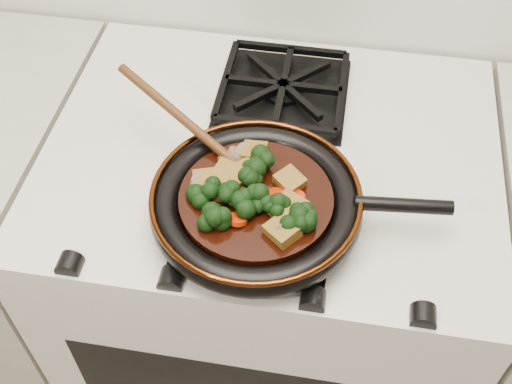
# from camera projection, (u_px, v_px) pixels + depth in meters

# --- Properties ---
(stove) EXTENTS (0.76, 0.60, 0.90)m
(stove) POSITION_uv_depth(u_px,v_px,m) (268.00, 291.00, 1.42)
(stove) COLOR silver
(stove) RESTS_ON ground
(burner_grate_front) EXTENTS (0.23, 0.23, 0.03)m
(burner_grate_front) POSITION_uv_depth(u_px,v_px,m) (258.00, 209.00, 0.97)
(burner_grate_front) COLOR black
(burner_grate_front) RESTS_ON stove
(burner_grate_back) EXTENTS (0.23, 0.23, 0.03)m
(burner_grate_back) POSITION_uv_depth(u_px,v_px,m) (283.00, 89.00, 1.15)
(burner_grate_back) COLOR black
(burner_grate_back) RESTS_ON stove
(skillet) EXTENTS (0.44, 0.31, 0.05)m
(skillet) POSITION_uv_depth(u_px,v_px,m) (258.00, 203.00, 0.94)
(skillet) COLOR black
(skillet) RESTS_ON burner_grate_front
(braising_sauce) EXTENTS (0.23, 0.23, 0.02)m
(braising_sauce) POSITION_uv_depth(u_px,v_px,m) (256.00, 201.00, 0.94)
(braising_sauce) COLOR black
(braising_sauce) RESTS_ON skillet
(tofu_cube_0) EXTENTS (0.06, 0.06, 0.03)m
(tofu_cube_0) POSITION_uv_depth(u_px,v_px,m) (228.00, 181.00, 0.94)
(tofu_cube_0) COLOR brown
(tofu_cube_0) RESTS_ON braising_sauce
(tofu_cube_1) EXTENTS (0.04, 0.04, 0.02)m
(tofu_cube_1) POSITION_uv_depth(u_px,v_px,m) (205.00, 181.00, 0.94)
(tofu_cube_1) COLOR brown
(tofu_cube_1) RESTS_ON braising_sauce
(tofu_cube_2) EXTENTS (0.05, 0.05, 0.03)m
(tofu_cube_2) POSITION_uv_depth(u_px,v_px,m) (228.00, 175.00, 0.95)
(tofu_cube_2) COLOR brown
(tofu_cube_2) RESTS_ON braising_sauce
(tofu_cube_3) EXTENTS (0.06, 0.06, 0.03)m
(tofu_cube_3) POSITION_uv_depth(u_px,v_px,m) (282.00, 231.00, 0.88)
(tofu_cube_3) COLOR brown
(tofu_cube_3) RESTS_ON braising_sauce
(tofu_cube_4) EXTENTS (0.06, 0.06, 0.03)m
(tofu_cube_4) POSITION_uv_depth(u_px,v_px,m) (289.00, 208.00, 0.91)
(tofu_cube_4) COLOR brown
(tofu_cube_4) RESTS_ON braising_sauce
(tofu_cube_5) EXTENTS (0.05, 0.04, 0.03)m
(tofu_cube_5) POSITION_uv_depth(u_px,v_px,m) (213.00, 188.00, 0.93)
(tofu_cube_5) COLOR brown
(tofu_cube_5) RESTS_ON braising_sauce
(tofu_cube_6) EXTENTS (0.05, 0.05, 0.02)m
(tofu_cube_6) POSITION_uv_depth(u_px,v_px,m) (243.00, 173.00, 0.95)
(tofu_cube_6) COLOR brown
(tofu_cube_6) RESTS_ON braising_sauce
(tofu_cube_7) EXTENTS (0.04, 0.04, 0.03)m
(tofu_cube_7) POSITION_uv_depth(u_px,v_px,m) (254.00, 154.00, 0.98)
(tofu_cube_7) COLOR brown
(tofu_cube_7) RESTS_ON braising_sauce
(tofu_cube_8) EXTENTS (0.05, 0.05, 0.02)m
(tofu_cube_8) POSITION_uv_depth(u_px,v_px,m) (290.00, 181.00, 0.94)
(tofu_cube_8) COLOR brown
(tofu_cube_8) RESTS_ON braising_sauce
(broccoli_floret_0) EXTENTS (0.07, 0.08, 0.06)m
(broccoli_floret_0) POSITION_uv_depth(u_px,v_px,m) (203.00, 195.00, 0.92)
(broccoli_floret_0) COLOR black
(broccoli_floret_0) RESTS_ON braising_sauce
(broccoli_floret_1) EXTENTS (0.09, 0.09, 0.06)m
(broccoli_floret_1) POSITION_uv_depth(u_px,v_px,m) (304.00, 219.00, 0.89)
(broccoli_floret_1) COLOR black
(broccoli_floret_1) RESTS_ON braising_sauce
(broccoli_floret_2) EXTENTS (0.07, 0.07, 0.06)m
(broccoli_floret_2) POSITION_uv_depth(u_px,v_px,m) (265.00, 162.00, 0.96)
(broccoli_floret_2) COLOR black
(broccoli_floret_2) RESTS_ON braising_sauce
(broccoli_floret_3) EXTENTS (0.09, 0.09, 0.06)m
(broccoli_floret_3) POSITION_uv_depth(u_px,v_px,m) (216.00, 218.00, 0.89)
(broccoli_floret_3) COLOR black
(broccoli_floret_3) RESTS_ON braising_sauce
(broccoli_floret_4) EXTENTS (0.08, 0.09, 0.07)m
(broccoli_floret_4) POSITION_uv_depth(u_px,v_px,m) (232.00, 197.00, 0.91)
(broccoli_floret_4) COLOR black
(broccoli_floret_4) RESTS_ON braising_sauce
(broccoli_floret_5) EXTENTS (0.09, 0.09, 0.07)m
(broccoli_floret_5) POSITION_uv_depth(u_px,v_px,m) (249.00, 204.00, 0.90)
(broccoli_floret_5) COLOR black
(broccoli_floret_5) RESTS_ON braising_sauce
(broccoli_floret_6) EXTENTS (0.09, 0.09, 0.06)m
(broccoli_floret_6) POSITION_uv_depth(u_px,v_px,m) (251.00, 175.00, 0.94)
(broccoli_floret_6) COLOR black
(broccoli_floret_6) RESTS_ON braising_sauce
(broccoli_floret_7) EXTENTS (0.07, 0.07, 0.07)m
(broccoli_floret_7) POSITION_uv_depth(u_px,v_px,m) (275.00, 210.00, 0.90)
(broccoli_floret_7) COLOR black
(broccoli_floret_7) RESTS_ON braising_sauce
(broccoli_floret_8) EXTENTS (0.08, 0.08, 0.06)m
(broccoli_floret_8) POSITION_uv_depth(u_px,v_px,m) (300.00, 220.00, 0.89)
(broccoli_floret_8) COLOR black
(broccoli_floret_8) RESTS_ON braising_sauce
(carrot_coin_0) EXTENTS (0.03, 0.03, 0.02)m
(carrot_coin_0) POSITION_uv_depth(u_px,v_px,m) (239.00, 184.00, 0.94)
(carrot_coin_0) COLOR #B82305
(carrot_coin_0) RESTS_ON braising_sauce
(carrot_coin_1) EXTENTS (0.03, 0.03, 0.02)m
(carrot_coin_1) POSITION_uv_depth(u_px,v_px,m) (275.00, 194.00, 0.93)
(carrot_coin_1) COLOR #B82305
(carrot_coin_1) RESTS_ON braising_sauce
(carrot_coin_2) EXTENTS (0.03, 0.03, 0.02)m
(carrot_coin_2) POSITION_uv_depth(u_px,v_px,m) (245.00, 176.00, 0.95)
(carrot_coin_2) COLOR #B82305
(carrot_coin_2) RESTS_ON braising_sauce
(carrot_coin_3) EXTENTS (0.03, 0.03, 0.02)m
(carrot_coin_3) POSITION_uv_depth(u_px,v_px,m) (237.00, 219.00, 0.90)
(carrot_coin_3) COLOR #B82305
(carrot_coin_3) RESTS_ON braising_sauce
(carrot_coin_4) EXTENTS (0.03, 0.03, 0.02)m
(carrot_coin_4) POSITION_uv_depth(u_px,v_px,m) (256.00, 150.00, 0.98)
(carrot_coin_4) COLOR #B82305
(carrot_coin_4) RESTS_ON braising_sauce
(carrot_coin_5) EXTENTS (0.03, 0.03, 0.02)m
(carrot_coin_5) POSITION_uv_depth(u_px,v_px,m) (296.00, 199.00, 0.92)
(carrot_coin_5) COLOR #B82305
(carrot_coin_5) RESTS_ON braising_sauce
(mushroom_slice_0) EXTENTS (0.05, 0.05, 0.03)m
(mushroom_slice_0) POSITION_uv_depth(u_px,v_px,m) (239.00, 155.00, 0.97)
(mushroom_slice_0) COLOR brown
(mushroom_slice_0) RESTS_ON braising_sauce
(mushroom_slice_1) EXTENTS (0.04, 0.04, 0.03)m
(mushroom_slice_1) POSITION_uv_depth(u_px,v_px,m) (284.00, 233.00, 0.88)
(mushroom_slice_1) COLOR brown
(mushroom_slice_1) RESTS_ON braising_sauce
(mushroom_slice_2) EXTENTS (0.05, 0.05, 0.03)m
(mushroom_slice_2) POSITION_uv_depth(u_px,v_px,m) (201.00, 187.00, 0.93)
(mushroom_slice_2) COLOR brown
(mushroom_slice_2) RESTS_ON braising_sauce
(mushroom_slice_3) EXTENTS (0.05, 0.05, 0.03)m
(mushroom_slice_3) POSITION_uv_depth(u_px,v_px,m) (203.00, 183.00, 0.94)
(mushroom_slice_3) COLOR brown
(mushroom_slice_3) RESTS_ON braising_sauce
(mushroom_slice_4) EXTENTS (0.05, 0.05, 0.03)m
(mushroom_slice_4) POSITION_uv_depth(u_px,v_px,m) (246.00, 154.00, 0.98)
(mushroom_slice_4) COLOR brown
(mushroom_slice_4) RESTS_ON braising_sauce
(wooden_spoon) EXTENTS (0.15, 0.10, 0.24)m
(wooden_spoon) POSITION_uv_depth(u_px,v_px,m) (200.00, 134.00, 0.98)
(wooden_spoon) COLOR #49280F
(wooden_spoon) RESTS_ON braising_sauce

